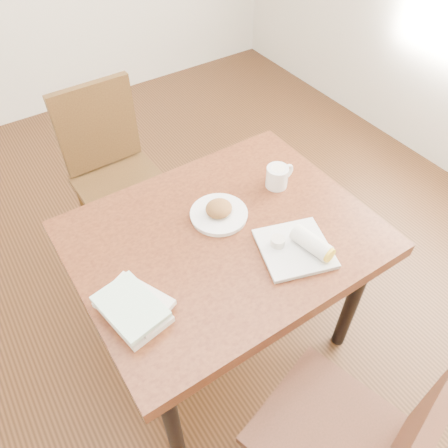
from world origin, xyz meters
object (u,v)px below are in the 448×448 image
chair_far (113,166)px  plate_burrito (300,247)px  chair_near (356,443)px  coffee_mug (278,176)px  table (224,248)px  plate_scone (219,212)px  book_stack (133,307)px

chair_far → plate_burrito: 1.13m
chair_near → coffee_mug: (0.38, 0.89, 0.25)m
table → plate_burrito: (0.18, -0.22, 0.11)m
plate_burrito → plate_scone: bearing=114.9°
coffee_mug → chair_near: bearing=-113.1°
chair_far → book_stack: chair_far is taller
chair_near → plate_burrito: 0.64m
plate_scone → book_stack: plate_scone is taller
plate_scone → coffee_mug: 0.30m
coffee_mug → book_stack: coffee_mug is taller
chair_near → book_stack: 0.79m
chair_far → plate_burrito: bearing=-74.8°
plate_burrito → book_stack: bearing=171.0°
book_stack → table: bearing=16.5°
chair_far → plate_scone: size_ratio=4.27×
table → chair_far: chair_far is taller
plate_scone → chair_far: bearing=100.9°
plate_scone → plate_burrito: bearing=-65.1°
plate_scone → book_stack: bearing=-155.4°
book_stack → plate_burrito: bearing=-9.0°
table → coffee_mug: coffee_mug is taller
chair_near → plate_burrito: bearing=68.6°
chair_far → chair_near: bearing=-87.4°
table → coffee_mug: size_ratio=8.19×
table → coffee_mug: bearing=17.5°
table → book_stack: book_stack is taller
table → book_stack: (-0.43, -0.13, 0.11)m
chair_far → plate_burrito: size_ratio=3.10×
chair_far → coffee_mug: 0.90m
book_stack → plate_scone: bearing=24.6°
chair_far → book_stack: (-0.31, -0.98, 0.23)m
plate_burrito → book_stack: 0.61m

